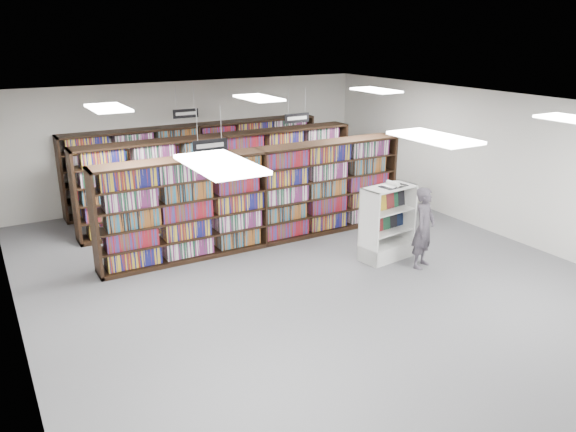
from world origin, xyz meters
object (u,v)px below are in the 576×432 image
open_book (393,185)px  shopper (424,228)px  endcap_display (385,234)px  bookshelf_row_near (260,198)px

open_book → shopper: size_ratio=0.37×
shopper → endcap_display: bearing=91.2°
endcap_display → bookshelf_row_near: bearing=125.9°
bookshelf_row_near → endcap_display: (1.84, -1.98, -0.54)m
open_book → shopper: 1.03m
bookshelf_row_near → shopper: bearing=-50.9°
endcap_display → open_book: 1.06m
shopper → open_book: bearing=88.1°
bookshelf_row_near → open_book: bookshelf_row_near is taller
endcap_display → open_book: open_book is taller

